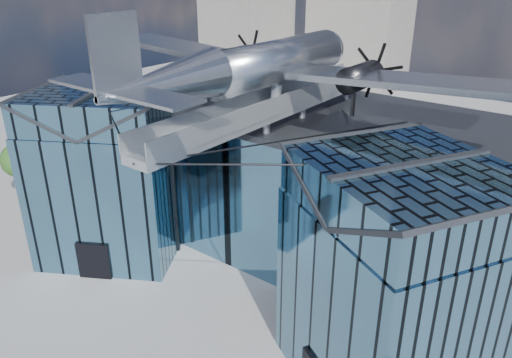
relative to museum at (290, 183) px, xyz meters
The scene contains 5 objects.
ground_plane 8.03m from the museum, 90.00° to the right, with size 120.00×120.00×0.00m, color gray.
museum is the anchor object (origin of this frame).
bg_towers 44.92m from the museum, 88.14° to the left, with size 77.00×24.50×26.00m.
tree_plaza_w 25.39m from the museum, 165.70° to the right, with size 3.96×3.96×4.81m.
tree_side_w 25.69m from the museum, 166.58° to the left, with size 4.15×4.15×5.00m.
Camera 1 is at (16.94, -20.05, 19.51)m, focal length 35.00 mm.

